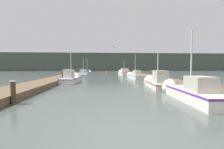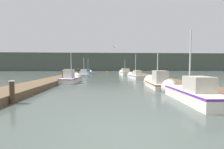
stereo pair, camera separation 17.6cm
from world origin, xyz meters
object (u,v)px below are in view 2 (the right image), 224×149
(mooring_piling_0, at_px, (78,72))
(fishing_boat_5, at_px, (125,73))
(fishing_boat_6, at_px, (88,72))
(fishing_boat_1, at_px, (156,82))
(fishing_boat_3, at_px, (135,76))
(fishing_boat_4, at_px, (84,74))
(mooring_piling_3, at_px, (12,92))
(fishing_boat_2, at_px, (72,78))
(seagull_lead, at_px, (115,47))
(fishing_boat_0, at_px, (187,92))
(channel_buoy, at_px, (108,72))
(mooring_piling_1, at_px, (152,76))
(mooring_piling_2, at_px, (63,76))

(mooring_piling_0, bearing_deg, fishing_boat_5, 17.50)
(fishing_boat_6, xyz_separation_m, mooring_piling_0, (-1.15, -7.47, 0.32))
(fishing_boat_1, xyz_separation_m, fishing_boat_3, (-0.03, 9.40, -0.03))
(fishing_boat_1, relative_size, fishing_boat_4, 1.01)
(mooring_piling_3, bearing_deg, fishing_boat_2, 85.35)
(fishing_boat_6, bearing_deg, fishing_boat_3, -54.12)
(fishing_boat_2, relative_size, seagull_lead, 8.56)
(fishing_boat_5, height_order, mooring_piling_0, fishing_boat_5)
(fishing_boat_0, height_order, fishing_boat_5, fishing_boat_0)
(fishing_boat_2, xyz_separation_m, fishing_boat_3, (8.62, 4.97, -0.05))
(mooring_piling_3, relative_size, channel_buoy, 1.10)
(seagull_lead, bearing_deg, fishing_boat_3, 6.44)
(fishing_boat_6, distance_m, mooring_piling_0, 7.56)
(fishing_boat_2, relative_size, mooring_piling_1, 3.41)
(fishing_boat_5, distance_m, fishing_boat_6, 9.47)
(seagull_lead, bearing_deg, fishing_boat_4, 46.28)
(fishing_boat_3, relative_size, fishing_boat_5, 1.02)
(fishing_boat_5, height_order, seagull_lead, seagull_lead)
(mooring_piling_2, height_order, seagull_lead, seagull_lead)
(fishing_boat_0, distance_m, channel_buoy, 35.44)
(fishing_boat_6, distance_m, channel_buoy, 8.23)
(fishing_boat_2, relative_size, fishing_boat_6, 0.73)
(fishing_boat_4, height_order, mooring_piling_1, fishing_boat_4)
(mooring_piling_2, bearing_deg, fishing_boat_4, 81.99)
(fishing_boat_3, bearing_deg, mooring_piling_2, -159.76)
(fishing_boat_0, relative_size, seagull_lead, 10.05)
(fishing_boat_2, bearing_deg, fishing_boat_3, 35.02)
(seagull_lead, bearing_deg, channel_buoy, 28.15)
(fishing_boat_5, height_order, mooring_piling_2, fishing_boat_5)
(mooring_piling_1, xyz_separation_m, channel_buoy, (-4.91, 25.45, -0.52))
(fishing_boat_2, xyz_separation_m, mooring_piling_0, (-1.19, 11.43, 0.27))
(mooring_piling_3, height_order, seagull_lead, seagull_lead)
(fishing_boat_0, bearing_deg, mooring_piling_3, -174.85)
(mooring_piling_3, bearing_deg, mooring_piling_0, 90.96)
(channel_buoy, bearing_deg, mooring_piling_1, -79.08)
(fishing_boat_1, relative_size, mooring_piling_0, 3.45)
(fishing_boat_4, xyz_separation_m, seagull_lead, (4.60, -14.19, 3.20))
(fishing_boat_0, xyz_separation_m, mooring_piling_0, (-9.76, 21.17, 0.26))
(fishing_boat_6, distance_m, mooring_piling_1, 21.24)
(fishing_boat_3, bearing_deg, channel_buoy, 95.81)
(fishing_boat_3, height_order, mooring_piling_2, fishing_boat_3)
(mooring_piling_1, bearing_deg, fishing_boat_2, -179.68)
(fishing_boat_2, height_order, fishing_boat_3, fishing_boat_3)
(fishing_boat_0, distance_m, seagull_lead, 7.11)
(mooring_piling_0, bearing_deg, fishing_boat_0, -65.25)
(fishing_boat_0, height_order, fishing_boat_1, fishing_boat_0)
(fishing_boat_1, height_order, mooring_piling_2, fishing_boat_1)
(fishing_boat_3, xyz_separation_m, mooring_piling_1, (1.14, -4.92, 0.29))
(fishing_boat_4, xyz_separation_m, mooring_piling_0, (-1.36, 1.85, 0.32))
(fishing_boat_2, height_order, seagull_lead, seagull_lead)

